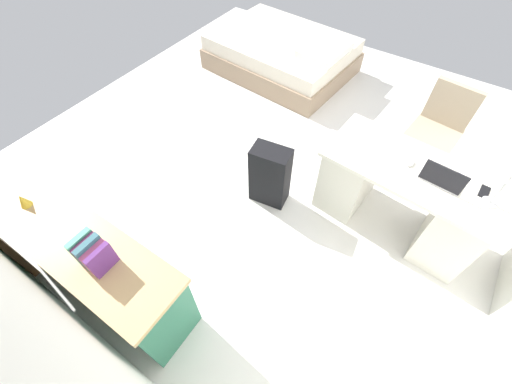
{
  "coord_description": "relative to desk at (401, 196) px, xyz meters",
  "views": [
    {
      "loc": [
        -1.06,
        2.3,
        2.71
      ],
      "look_at": [
        -0.13,
        0.92,
        0.6
      ],
      "focal_mm": 23.02,
      "sensor_mm": 36.0,
      "label": 1
    }
  ],
  "objects": [
    {
      "name": "figurine_small",
      "position": [
        2.27,
        1.97,
        0.42
      ],
      "size": [
        0.08,
        0.08,
        0.11
      ],
      "primitive_type": "cone",
      "color": "gold",
      "rests_on": "credenza"
    },
    {
      "name": "ground_plane",
      "position": [
        1.13,
        -0.11,
        -0.39
      ],
      "size": [
        5.9,
        5.9,
        0.0
      ],
      "primitive_type": "plane",
      "color": "silver"
    },
    {
      "name": "credenza",
      "position": [
        1.79,
        1.96,
        -0.01
      ],
      "size": [
        1.8,
        0.48,
        0.76
      ],
      "color": "#28664C",
      "rests_on": "ground_plane"
    },
    {
      "name": "office_chair",
      "position": [
        -0.01,
        -0.94,
        0.03
      ],
      "size": [
        0.52,
        0.52,
        0.94
      ],
      "color": "black",
      "rests_on": "ground_plane"
    },
    {
      "name": "desk_lamp",
      "position": [
        -0.51,
        0.04,
        0.62
      ],
      "size": [
        0.16,
        0.11,
        0.34
      ],
      "color": "silver",
      "rests_on": "desk"
    },
    {
      "name": "computer_mouse",
      "position": [
        0.06,
        -0.02,
        0.38
      ],
      "size": [
        0.07,
        0.1,
        0.03
      ],
      "primitive_type": "ellipsoid",
      "rotation": [
        0.0,
        0.0,
        -0.07
      ],
      "color": "white",
      "rests_on": "desk"
    },
    {
      "name": "cell_phone_near_laptop",
      "position": [
        -0.5,
        -0.05,
        0.37
      ],
      "size": [
        0.07,
        0.14,
        0.01
      ],
      "primitive_type": "cube",
      "rotation": [
        0.0,
        0.0,
        -0.06
      ],
      "color": "black",
      "rests_on": "desk"
    },
    {
      "name": "suitcase_black",
      "position": [
        1.12,
        0.4,
        -0.06
      ],
      "size": [
        0.39,
        0.27,
        0.66
      ],
      "primitive_type": "cube",
      "rotation": [
        0.0,
        0.0,
        0.16
      ],
      "color": "black",
      "rests_on": "ground_plane"
    },
    {
      "name": "desk",
      "position": [
        0.0,
        0.0,
        0.0
      ],
      "size": [
        1.48,
        0.76,
        0.76
      ],
      "color": "silver",
      "rests_on": "ground_plane"
    },
    {
      "name": "bed",
      "position": [
        2.26,
        -1.71,
        -0.15
      ],
      "size": [
        2.01,
        1.55,
        0.58
      ],
      "color": "gray",
      "rests_on": "ground_plane"
    },
    {
      "name": "laptop",
      "position": [
        -0.19,
        0.04,
        0.41
      ],
      "size": [
        0.33,
        0.24,
        0.21
      ],
      "color": "#B7B7BC",
      "rests_on": "desk"
    },
    {
      "name": "wall_back",
      "position": [
        1.13,
        2.35,
        1.01
      ],
      "size": [
        4.39,
        0.1,
        2.81
      ],
      "primitive_type": "cube",
      "color": "silver",
      "rests_on": "ground_plane"
    },
    {
      "name": "book_row",
      "position": [
        1.46,
        1.97,
        0.47
      ],
      "size": [
        0.2,
        0.17,
        0.24
      ],
      "color": "#5C2C75",
      "rests_on": "credenza"
    }
  ]
}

